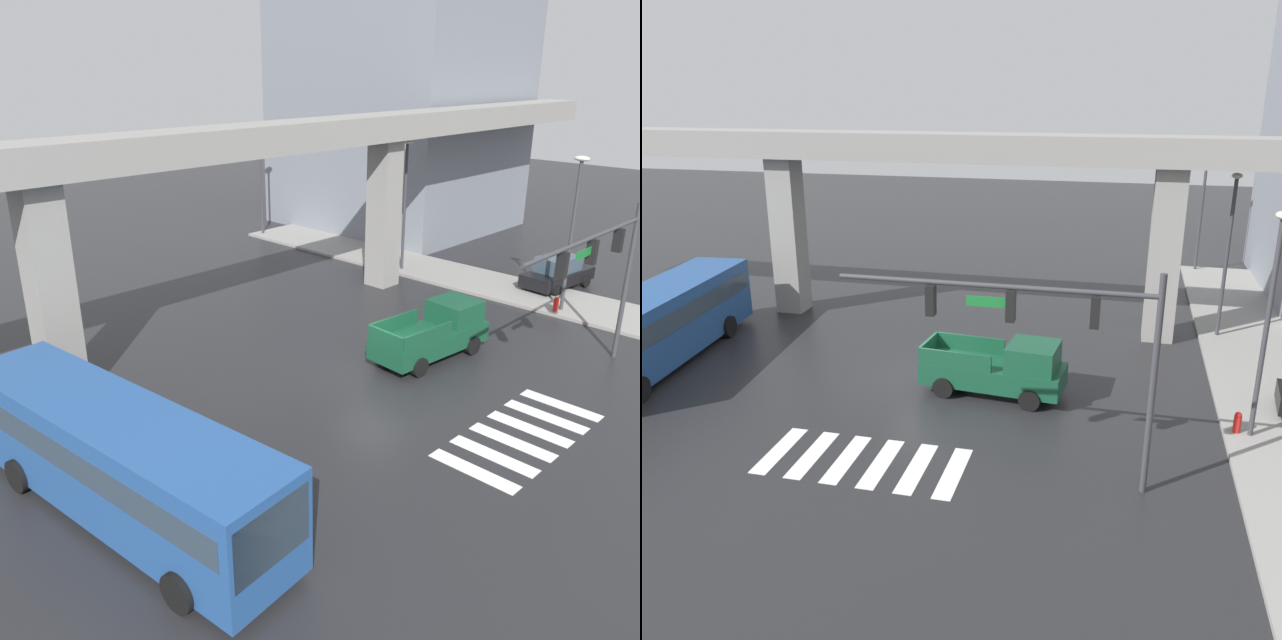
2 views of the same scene
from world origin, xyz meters
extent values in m
plane|color=#232326|center=(0.00, 0.00, 0.00)|extent=(120.00, 120.00, 0.00)
cube|color=silver|center=(-2.75, -6.14, 0.01)|extent=(0.55, 2.80, 0.01)
cube|color=silver|center=(-1.65, -6.14, 0.01)|extent=(0.55, 2.80, 0.01)
cube|color=silver|center=(-0.55, -6.14, 0.01)|extent=(0.55, 2.80, 0.01)
cube|color=silver|center=(0.55, -6.14, 0.01)|extent=(0.55, 2.80, 0.01)
cube|color=silver|center=(1.65, -6.14, 0.01)|extent=(0.55, 2.80, 0.01)
cube|color=silver|center=(2.75, -6.14, 0.01)|extent=(0.55, 2.80, 0.01)
cube|color=gray|center=(0.00, 6.81, 8.08)|extent=(54.46, 2.24, 1.20)
cube|color=gray|center=(-8.78, 6.81, 3.74)|extent=(1.30, 1.30, 7.48)
cube|color=gray|center=(8.78, 6.81, 3.74)|extent=(1.30, 1.30, 7.48)
cube|color=gray|center=(12.58, 2.00, 0.07)|extent=(4.00, 36.00, 0.15)
cube|color=#14472D|center=(2.81, -0.54, 0.78)|extent=(5.26, 2.37, 0.80)
cube|color=#14472D|center=(4.26, -0.68, 1.63)|extent=(1.86, 1.90, 0.90)
cube|color=#3F5160|center=(4.72, -0.72, 1.63)|extent=(0.26, 1.67, 0.77)
cube|color=#14472D|center=(1.75, 0.44, 1.48)|extent=(2.65, 0.35, 0.60)
cube|color=#14472D|center=(1.59, -1.30, 1.48)|extent=(2.65, 0.35, 0.60)
cube|color=#14472D|center=(0.33, -0.30, 1.48)|extent=(0.26, 1.75, 0.60)
cylinder|color=black|center=(4.47, 0.21, 0.38)|extent=(0.78, 0.35, 0.76)
cylinder|color=black|center=(4.30, -1.59, 0.38)|extent=(0.78, 0.35, 0.76)
cylinder|color=black|center=(1.33, 0.51, 0.38)|extent=(0.78, 0.35, 0.76)
cylinder|color=black|center=(1.16, -1.29, 0.38)|extent=(0.78, 0.35, 0.76)
cube|color=#234C8C|center=(-10.75, -0.58, 1.64)|extent=(3.49, 10.99, 2.70)
cube|color=#2D3D4C|center=(-10.75, -0.58, 2.11)|extent=(3.48, 10.45, 0.76)
cube|color=#2D3D4C|center=(-10.25, -5.91, 1.98)|extent=(2.25, 0.29, 1.49)
cylinder|color=black|center=(-9.18, -4.23, 0.48)|extent=(0.44, 0.99, 0.96)
cylinder|color=black|center=(-11.62, -4.45, 0.48)|extent=(0.44, 0.99, 0.96)
cylinder|color=black|center=(-9.80, 2.49, 0.48)|extent=(0.44, 0.99, 0.96)
cylinder|color=black|center=(-12.24, 2.27, 0.48)|extent=(0.44, 0.99, 0.96)
cube|color=black|center=(14.63, -0.14, 0.64)|extent=(4.47, 2.23, 0.64)
cube|color=#384756|center=(14.54, -0.13, 1.34)|extent=(2.39, 1.74, 0.76)
cylinder|color=black|center=(16.06, 0.57, 0.32)|extent=(0.66, 0.31, 0.64)
cylinder|color=black|center=(15.86, -1.15, 0.32)|extent=(0.66, 0.31, 0.64)
cylinder|color=black|center=(13.41, 0.86, 0.32)|extent=(0.66, 0.31, 0.64)
cylinder|color=black|center=(13.21, -0.85, 0.32)|extent=(0.66, 0.31, 0.64)
cylinder|color=#38383D|center=(8.06, -5.80, 3.10)|extent=(0.18, 0.18, 6.20)
cylinder|color=#38383D|center=(3.76, -5.80, 5.60)|extent=(8.60, 0.14, 0.14)
cube|color=black|center=(6.46, -5.80, 5.08)|extent=(0.24, 0.32, 0.84)
sphere|color=orange|center=(6.46, -5.80, 5.08)|extent=(0.17, 0.17, 0.17)
cube|color=black|center=(4.26, -5.80, 5.08)|extent=(0.24, 0.32, 0.84)
sphere|color=orange|center=(4.26, -5.80, 5.08)|extent=(0.17, 0.17, 0.17)
cube|color=black|center=(2.06, -5.80, 5.08)|extent=(0.24, 0.32, 0.84)
sphere|color=orange|center=(2.06, -5.80, 5.08)|extent=(0.17, 0.17, 0.17)
cube|color=#19722D|center=(3.60, -5.80, 5.15)|extent=(1.10, 0.04, 0.28)
cylinder|color=#38383D|center=(11.38, -1.98, 3.50)|extent=(0.16, 0.16, 7.00)
ellipsoid|color=beige|center=(11.38, -1.98, 7.12)|extent=(0.44, 0.70, 0.24)
cylinder|color=#38383D|center=(11.38, 7.48, 3.50)|extent=(0.16, 0.16, 7.00)
ellipsoid|color=beige|center=(11.38, 7.48, 7.12)|extent=(0.44, 0.70, 0.24)
cylinder|color=#38383D|center=(11.38, 19.43, 3.50)|extent=(0.16, 0.16, 7.00)
ellipsoid|color=beige|center=(11.38, 19.43, 7.12)|extent=(0.44, 0.70, 0.24)
cylinder|color=red|center=(10.98, -1.88, 0.35)|extent=(0.24, 0.24, 0.70)
sphere|color=red|center=(10.98, -1.88, 0.74)|extent=(0.22, 0.22, 0.22)
camera|label=1|loc=(-17.37, -14.28, 10.97)|focal=37.05mm
camera|label=2|loc=(7.01, -22.62, 10.52)|focal=37.95mm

